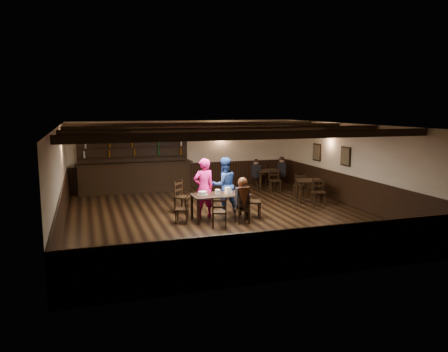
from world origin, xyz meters
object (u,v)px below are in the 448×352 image
object	(u,v)px
chair_near_right	(243,208)
bar_counter	(135,173)
woman_pink	(204,188)
dining_table	(220,197)
cake	(203,193)
chair_near_left	(219,210)
man_blue	(224,185)

from	to	relation	value
chair_near_right	bar_counter	distance (m)	6.13
chair_near_right	woman_pink	xyz separation A→B (m)	(-0.84, 1.06, 0.42)
dining_table	cake	world-z (taller)	cake
dining_table	bar_counter	xyz separation A→B (m)	(-1.86, 5.02, 0.05)
cake	bar_counter	world-z (taller)	bar_counter
dining_table	chair_near_left	world-z (taller)	chair_near_left
dining_table	woman_pink	distance (m)	0.59
chair_near_left	man_blue	xyz separation A→B (m)	(0.66, 1.65, 0.36)
dining_table	chair_near_left	size ratio (longest dim) A/B	1.91
dining_table	cake	distance (m)	0.52
cake	bar_counter	bearing A→B (deg)	105.47
chair_near_left	man_blue	bearing A→B (deg)	68.28
woman_pink	man_blue	world-z (taller)	woman_pink
man_blue	cake	size ratio (longest dim) A/B	5.76
man_blue	cake	bearing A→B (deg)	32.50
dining_table	chair_near_right	xyz separation A→B (m)	(0.47, -0.65, -0.22)
bar_counter	woman_pink	bearing A→B (deg)	-72.07
chair_near_left	chair_near_right	xyz separation A→B (m)	(0.76, 0.21, -0.05)
chair_near_left	bar_counter	bearing A→B (deg)	105.01
woman_pink	bar_counter	distance (m)	4.84
cake	bar_counter	size ratio (longest dim) A/B	0.07
chair_near_left	chair_near_right	bearing A→B (deg)	15.77
chair_near_right	bar_counter	world-z (taller)	bar_counter
woman_pink	man_blue	bearing A→B (deg)	-161.92
chair_near_left	cake	bearing A→B (deg)	102.55
woman_pink	man_blue	size ratio (longest dim) A/B	1.02
man_blue	dining_table	bearing A→B (deg)	58.16
chair_near_left	chair_near_right	size ratio (longest dim) A/B	1.11
chair_near_left	woman_pink	xyz separation A→B (m)	(-0.09, 1.27, 0.38)
man_blue	chair_near_left	bearing A→B (deg)	61.64
woman_pink	cake	size ratio (longest dim) A/B	5.88
chair_near_right	cake	xyz separation A→B (m)	(-0.97, 0.73, 0.34)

